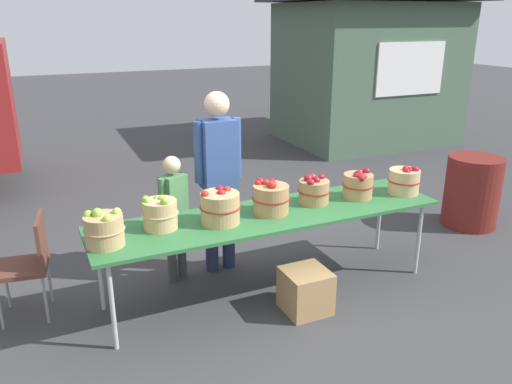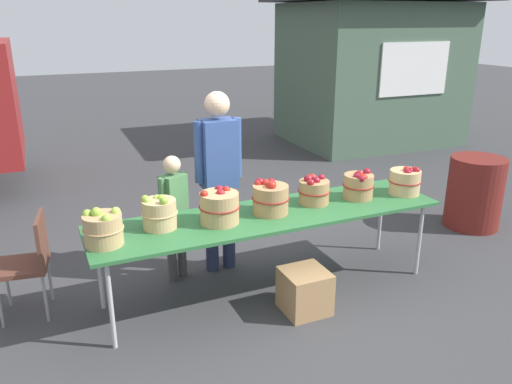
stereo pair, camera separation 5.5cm
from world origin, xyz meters
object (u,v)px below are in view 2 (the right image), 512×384
Objects in this scene: apple_basket_red_2 at (314,191)px; apple_basket_red_4 at (405,181)px; apple_basket_red_1 at (270,198)px; vendor_adult at (219,169)px; apple_basket_green_0 at (103,229)px; apple_basket_red_3 at (359,185)px; child_customer at (174,208)px; apple_basket_green_1 at (159,213)px; produce_crate at (305,291)px; folding_chair at (30,258)px; trash_barrel at (475,192)px; apple_basket_red_0 at (219,207)px; market_table at (270,217)px.

apple_basket_red_2 is 0.94m from apple_basket_red_4.
vendor_adult reaches higher than apple_basket_red_1.
apple_basket_red_3 is (2.32, 0.09, 0.00)m from apple_basket_green_0.
child_customer reaches higher than apple_basket_red_4.
apple_basket_red_3 is at bearing -1.82° from apple_basket_green_1.
produce_crate is at bearing -163.72° from apple_basket_red_4.
apple_basket_red_1 reaches higher than folding_chair.
vendor_adult is 1.37m from produce_crate.
vendor_adult reaches higher than apple_basket_green_0.
apple_basket_green_0 is at bearing -173.80° from trash_barrel.
apple_basket_red_0 reaches higher than folding_chair.
apple_basket_green_0 is 0.96m from child_customer.
produce_crate is at bearing -163.24° from trash_barrel.
apple_basket_red_1 is 0.47m from apple_basket_red_2.
apple_basket_red_1 is at bearing 112.69° from vendor_adult.
market_table is at bearing 111.94° from vendor_adult.
apple_basket_green_0 is at bearing -161.98° from apple_basket_green_1.
apple_basket_green_1 is 3.82m from trash_barrel.
apple_basket_red_4 is at bearing 137.01° from child_customer.
apple_basket_green_0 reaches higher than apple_basket_red_4.
apple_basket_red_1 reaches higher than apple_basket_green_1.
apple_basket_red_2 is 2.47m from folding_chair.
market_table is 0.93m from apple_basket_red_3.
apple_basket_green_1 reaches higher than market_table.
produce_crate is (0.12, -0.43, -0.53)m from market_table.
apple_basket_red_2 is 0.90m from vendor_adult.
child_customer is at bearing 157.21° from apple_basket_red_2.
apple_basket_red_0 is at bearing 178.83° from apple_basket_red_4.
apple_basket_red_1 is (1.41, 0.08, 0.01)m from apple_basket_green_0.
market_table is at bearing 2.96° from apple_basket_green_0.
apple_basket_green_1 is at bearing -175.28° from trash_barrel.
child_customer is (-0.70, 0.55, -0.18)m from apple_basket_red_1.
market_table is 3.60× the size of folding_chair.
folding_chair is at bearing 158.86° from apple_basket_green_1.
apple_basket_red_0 reaches higher than market_table.
apple_basket_green_0 is at bearing -177.04° from market_table.
apple_basket_green_0 is 1.34m from vendor_adult.
market_table is 9.44× the size of apple_basket_red_1.
trash_barrel is at bearing 10.98° from apple_basket_red_3.
apple_basket_green_0 is 2.33m from apple_basket_red_3.
apple_basket_red_4 is at bearing -162.80° from trash_barrel.
apple_basket_red_0 is 1.01m from produce_crate.
produce_crate is at bearing 103.12° from child_customer.
produce_crate is (2.07, -0.89, -0.32)m from folding_chair.
apple_basket_red_1 is 1.06× the size of apple_basket_red_4.
folding_chair is at bearing 179.13° from trash_barrel.
apple_basket_red_1 reaches higher than apple_basket_red_3.
vendor_adult is at bearing 110.29° from produce_crate.
apple_basket_red_0 is 1.39m from apple_basket_red_3.
apple_basket_green_1 is 2.35m from apple_basket_red_4.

